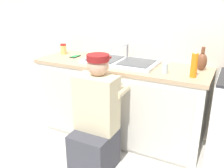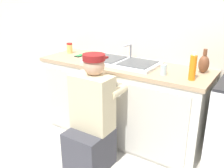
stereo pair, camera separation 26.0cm
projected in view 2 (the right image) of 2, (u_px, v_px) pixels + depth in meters
ground_plane at (107, 146)px, 2.77m from camera, size 12.00×12.00×0.00m
back_wall at (138, 26)px, 2.85m from camera, size 6.00×0.10×2.50m
counter_cabinet at (121, 103)px, 2.85m from camera, size 1.87×0.62×0.84m
countertop at (122, 65)px, 2.71m from camera, size 1.91×0.62×0.04m
sink_double_basin at (122, 62)px, 2.70m from camera, size 0.80×0.44×0.19m
plumber_person at (92, 123)px, 2.33m from camera, size 0.42×0.61×1.10m
vase_decorative at (204, 64)px, 2.36m from camera, size 0.10×0.10×0.23m
soap_bottle_orange at (193, 67)px, 2.15m from camera, size 0.06×0.06×0.25m
cell_phone at (80, 55)px, 3.02m from camera, size 0.07×0.14×0.01m
water_glass at (164, 70)px, 2.30m from camera, size 0.06×0.06×0.10m
condiment_jar at (70, 48)px, 3.15m from camera, size 0.07×0.07×0.13m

